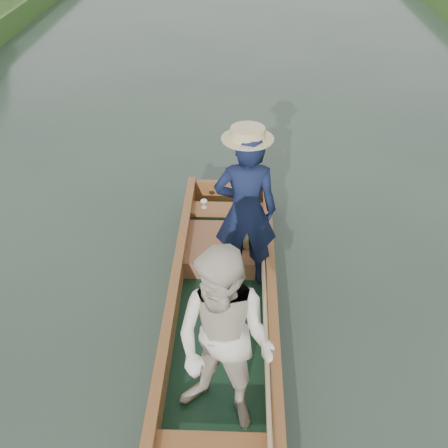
{
  "coord_description": "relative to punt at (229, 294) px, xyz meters",
  "views": [
    {
      "loc": [
        0.18,
        -4.24,
        4.22
      ],
      "look_at": [
        0.0,
        0.6,
        0.95
      ],
      "focal_mm": 45.0,
      "sensor_mm": 36.0,
      "label": 1
    }
  ],
  "objects": [
    {
      "name": "punt",
      "position": [
        0.0,
        0.0,
        0.0
      ],
      "size": [
        1.16,
        5.0,
        1.95
      ],
      "color": "#13311D",
      "rests_on": "ground"
    },
    {
      "name": "ground",
      "position": [
        -0.07,
        0.18,
        -0.67
      ],
      "size": [
        120.0,
        120.0,
        0.0
      ],
      "primitive_type": "plane",
      "color": "#283D30",
      "rests_on": "ground"
    }
  ]
}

